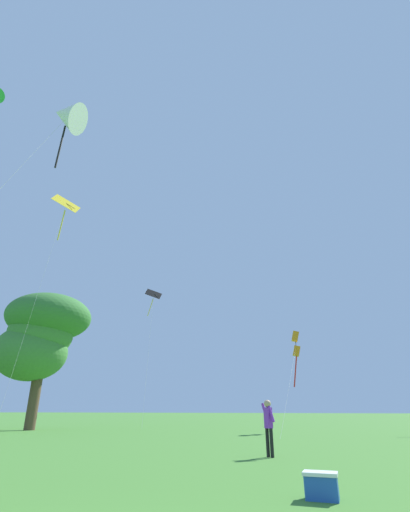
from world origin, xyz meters
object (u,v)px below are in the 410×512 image
object	(u,v)px
kite_black_large	(153,299)
person_in_red_shirt	(268,422)
picnic_cooler	(321,485)
kite_yellow_diamond	(64,212)
tree_left_oak	(41,333)
kite_white_distant	(67,116)
kite_orange_box	(296,345)

from	to	relation	value
kite_black_large	person_in_red_shirt	bearing A→B (deg)	-52.85
kite_black_large	person_in_red_shirt	distance (m)	29.61
picnic_cooler	kite_yellow_diamond	bearing A→B (deg)	143.60
kite_yellow_diamond	tree_left_oak	size ratio (longest dim) A/B	1.88
person_in_red_shirt	tree_left_oak	size ratio (longest dim) A/B	0.17
kite_black_large	kite_white_distant	world-z (taller)	kite_white_distant
kite_orange_box	tree_left_oak	distance (m)	21.17
kite_yellow_diamond	kite_black_large	xyz separation A→B (m)	(3.46, 11.52, -5.60)
person_in_red_shirt	kite_black_large	bearing A→B (deg)	127.15
kite_orange_box	person_in_red_shirt	size ratio (longest dim) A/B	4.67
kite_black_large	kite_white_distant	xyz separation A→B (m)	(5.89, -22.44, 4.44)
tree_left_oak	picnic_cooler	distance (m)	29.89
kite_yellow_diamond	kite_white_distant	bearing A→B (deg)	-49.45
kite_black_large	kite_orange_box	world-z (taller)	kite_black_large
person_in_red_shirt	kite_yellow_diamond	bearing A→B (deg)	152.92
kite_white_distant	kite_black_large	bearing A→B (deg)	104.70
kite_black_large	kite_orange_box	bearing A→B (deg)	-17.73
kite_black_large	picnic_cooler	bearing A→B (deg)	-56.25
kite_white_distant	tree_left_oak	world-z (taller)	kite_white_distant
kite_yellow_diamond	kite_orange_box	world-z (taller)	kite_yellow_diamond
kite_orange_box	person_in_red_shirt	bearing A→B (deg)	-87.18
kite_orange_box	tree_left_oak	bearing A→B (deg)	-164.93
kite_yellow_diamond	kite_orange_box	bearing A→B (deg)	18.89
kite_yellow_diamond	kite_black_large	size ratio (longest dim) A/B	1.44
kite_white_distant	person_in_red_shirt	distance (m)	19.28
kite_orange_box	kite_black_large	bearing A→B (deg)	162.27
picnic_cooler	kite_white_distant	bearing A→B (deg)	157.30
kite_black_large	kite_white_distant	bearing A→B (deg)	-75.30
kite_white_distant	kite_orange_box	world-z (taller)	kite_white_distant
kite_white_distant	picnic_cooler	distance (m)	21.81
kite_white_distant	kite_orange_box	size ratio (longest dim) A/B	2.20
kite_white_distant	kite_orange_box	distance (m)	22.81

